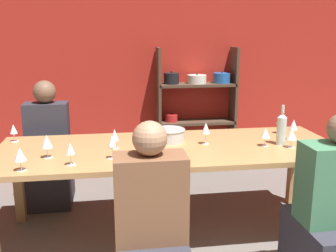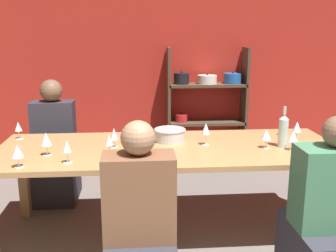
# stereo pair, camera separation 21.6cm
# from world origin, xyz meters

# --- Properties ---
(wall_back_red) EXTENTS (8.80, 0.06, 2.70)m
(wall_back_red) POSITION_xyz_m (0.00, 3.83, 1.35)
(wall_back_red) COLOR red
(wall_back_red) RESTS_ON ground_plane
(shelf_unit) EXTENTS (1.04, 0.30, 1.49)m
(shelf_unit) POSITION_xyz_m (0.58, 3.63, 0.68)
(shelf_unit) COLOR #4C3828
(shelf_unit) RESTS_ON ground_plane
(dining_table) EXTENTS (2.77, 1.03, 0.78)m
(dining_table) POSITION_xyz_m (-0.07, 1.67, 0.70)
(dining_table) COLOR #AD7F4C
(dining_table) RESTS_ON ground_plane
(mixing_bowl) EXTENTS (0.27, 0.27, 0.11)m
(mixing_bowl) POSITION_xyz_m (-0.05, 1.84, 0.83)
(mixing_bowl) COLOR #B7BABC
(mixing_bowl) RESTS_ON dining_table
(wine_bottle_green) EXTENTS (0.08, 0.08, 0.33)m
(wine_bottle_green) POSITION_xyz_m (0.85, 1.60, 0.91)
(wine_bottle_green) COLOR #B2C6C1
(wine_bottle_green) RESTS_ON dining_table
(wine_glass_white_a) EXTENTS (0.08, 0.08, 0.15)m
(wine_glass_white_a) POSITION_xyz_m (0.70, 1.58, 0.88)
(wine_glass_white_a) COLOR white
(wine_glass_white_a) RESTS_ON dining_table
(wine_glass_white_b) EXTENTS (0.07, 0.07, 0.18)m
(wine_glass_white_b) POSITION_xyz_m (1.00, 1.95, 0.90)
(wine_glass_white_b) COLOR white
(wine_glass_white_b) RESTS_ON dining_table
(wine_glass_red_a) EXTENTS (0.07, 0.07, 0.15)m
(wine_glass_red_a) POSITION_xyz_m (-1.35, 2.02, 0.88)
(wine_glass_red_a) COLOR white
(wine_glass_red_a) RESTS_ON dining_table
(wine_glass_red_b) EXTENTS (0.07, 0.07, 0.16)m
(wine_glass_red_b) POSITION_xyz_m (-0.82, 1.33, 0.89)
(wine_glass_red_b) COLOR white
(wine_glass_red_b) RESTS_ON dining_table
(wine_glass_white_c) EXTENTS (0.08, 0.08, 0.16)m
(wine_glass_white_c) POSITION_xyz_m (-1.14, 1.26, 0.89)
(wine_glass_white_c) COLOR white
(wine_glass_white_c) RESTS_ON dining_table
(wine_glass_red_c) EXTENTS (0.07, 0.07, 0.18)m
(wine_glass_red_c) POSITION_xyz_m (0.24, 1.71, 0.91)
(wine_glass_red_c) COLOR white
(wine_glass_red_c) RESTS_ON dining_table
(wine_glass_empty_b) EXTENTS (0.07, 0.07, 0.18)m
(wine_glass_empty_b) POSITION_xyz_m (1.01, 1.72, 0.91)
(wine_glass_empty_b) COLOR white
(wine_glass_empty_b) RESTS_ON dining_table
(wine_glass_red_d) EXTENTS (0.07, 0.07, 0.16)m
(wine_glass_red_d) POSITION_xyz_m (-0.51, 1.69, 0.88)
(wine_glass_red_d) COLOR white
(wine_glass_red_d) RESTS_ON dining_table
(wine_glass_empty_c) EXTENTS (0.08, 0.08, 0.15)m
(wine_glass_empty_c) POSITION_xyz_m (0.89, 1.50, 0.89)
(wine_glass_empty_c) COLOR white
(wine_glass_empty_c) RESTS_ON dining_table
(wine_glass_red_e) EXTENTS (0.08, 0.08, 0.18)m
(wine_glass_red_e) POSITION_xyz_m (-1.01, 1.52, 0.90)
(wine_glass_red_e) COLOR white
(wine_glass_red_e) RESTS_ON dining_table
(wine_glass_empty_d) EXTENTS (0.07, 0.07, 0.18)m
(wine_glass_empty_d) POSITION_xyz_m (-0.53, 1.44, 0.90)
(wine_glass_empty_d) COLOR white
(wine_glass_empty_d) RESTS_ON dining_table
(cell_phone) EXTENTS (0.16, 0.14, 0.01)m
(cell_phone) POSITION_xyz_m (-0.25, 1.57, 0.78)
(cell_phone) COLOR #1E2338
(cell_phone) RESTS_ON dining_table
(person_near_a) EXTENTS (0.46, 0.57, 1.20)m
(person_near_a) POSITION_xyz_m (0.88, 0.81, 0.43)
(person_near_a) COLOR #2D2D38
(person_near_a) RESTS_ON ground_plane
(person_far_a) EXTENTS (0.41, 0.52, 1.24)m
(person_far_a) POSITION_xyz_m (-1.15, 2.48, 0.45)
(person_far_a) COLOR #2D2D38
(person_far_a) RESTS_ON ground_plane
(person_near_b) EXTENTS (0.43, 0.54, 1.20)m
(person_near_b) POSITION_xyz_m (-0.32, 0.80, 0.43)
(person_near_b) COLOR #2D2D38
(person_near_b) RESTS_ON ground_plane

